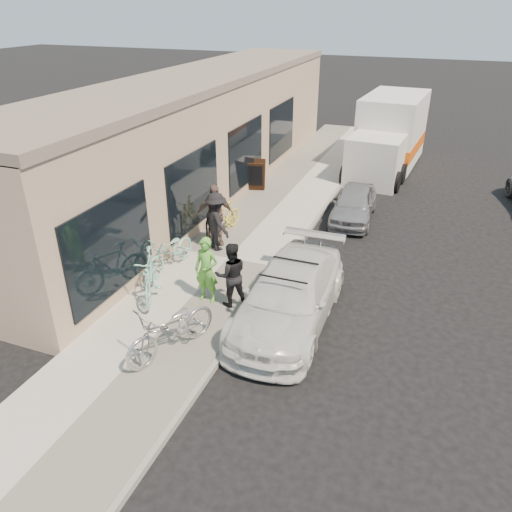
% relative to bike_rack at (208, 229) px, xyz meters
% --- Properties ---
extents(ground, '(120.00, 120.00, 0.00)m').
position_rel_bike_rack_xyz_m(ground, '(2.90, -3.64, -0.62)').
color(ground, black).
rests_on(ground, ground).
extents(sidewalk, '(3.00, 34.00, 0.15)m').
position_rel_bike_rack_xyz_m(sidewalk, '(0.90, -0.64, -0.55)').
color(sidewalk, '#B7B1A4').
rests_on(sidewalk, ground).
extents(curb, '(0.12, 34.00, 0.13)m').
position_rel_bike_rack_xyz_m(curb, '(2.45, -0.64, -0.56)').
color(curb, gray).
rests_on(curb, ground).
extents(storefront, '(3.60, 20.00, 4.22)m').
position_rel_bike_rack_xyz_m(storefront, '(-2.34, 4.35, 1.50)').
color(storefront, tan).
rests_on(storefront, ground).
extents(bike_rack, '(0.21, 0.53, 0.78)m').
position_rel_bike_rack_xyz_m(bike_rack, '(0.00, 0.00, 0.00)').
color(bike_rack, black).
rests_on(bike_rack, sidewalk).
extents(sandwich_board, '(0.82, 0.82, 1.09)m').
position_rel_bike_rack_xyz_m(sandwich_board, '(-0.37, 4.79, 0.09)').
color(sandwich_board, '#331B0E').
rests_on(sandwich_board, sidewalk).
extents(sedan_white, '(1.95, 4.61, 1.37)m').
position_rel_bike_rack_xyz_m(sedan_white, '(3.32, -2.71, 0.04)').
color(sedan_white, silver).
rests_on(sedan_white, ground).
extents(sedan_silver, '(1.47, 3.27, 1.09)m').
position_rel_bike_rack_xyz_m(sedan_silver, '(3.52, 3.63, -0.08)').
color(sedan_silver, '#96969B').
rests_on(sedan_silver, ground).
extents(moving_truck, '(2.66, 6.18, 2.97)m').
position_rel_bike_rack_xyz_m(moving_truck, '(3.70, 9.79, 0.70)').
color(moving_truck, silver).
rests_on(moving_truck, ground).
extents(tandem_bike, '(1.49, 2.26, 1.12)m').
position_rel_bike_rack_xyz_m(tandem_bike, '(1.54, -4.81, 0.09)').
color(tandem_bike, '#BCBBBE').
rests_on(tandem_bike, sidewalk).
extents(woman_rider, '(0.60, 0.41, 1.61)m').
position_rel_bike_rack_xyz_m(woman_rider, '(1.33, -2.78, 0.33)').
color(woman_rider, '#55AA38').
rests_on(woman_rider, sidewalk).
extents(man_standing, '(0.96, 0.91, 1.56)m').
position_rel_bike_rack_xyz_m(man_standing, '(1.93, -2.74, 0.31)').
color(man_standing, black).
rests_on(man_standing, sidewalk).
extents(cruiser_bike_a, '(1.35, 1.95, 1.15)m').
position_rel_bike_rack_xyz_m(cruiser_bike_a, '(-0.01, -3.10, 0.10)').
color(cruiser_bike_a, '#8ACDBF').
rests_on(cruiser_bike_a, sidewalk).
extents(cruiser_bike_b, '(0.87, 1.97, 1.00)m').
position_rel_bike_rack_xyz_m(cruiser_bike_b, '(-0.23, -1.75, 0.03)').
color(cruiser_bike_b, '#8ACDBF').
rests_on(cruiser_bike_b, sidewalk).
extents(cruiser_bike_c, '(0.72, 1.54, 0.89)m').
position_rel_bike_rack_xyz_m(cruiser_bike_c, '(0.10, 0.99, -0.02)').
color(cruiser_bike_c, yellow).
rests_on(cruiser_bike_c, sidewalk).
extents(bystander_a, '(1.25, 1.13, 1.68)m').
position_rel_bike_rack_xyz_m(bystander_a, '(0.39, -0.23, 0.37)').
color(bystander_a, black).
rests_on(bystander_a, sidewalk).
extents(bystander_b, '(1.13, 0.93, 1.80)m').
position_rel_bike_rack_xyz_m(bystander_b, '(0.20, 0.06, 0.43)').
color(bystander_b, brown).
rests_on(bystander_b, sidewalk).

